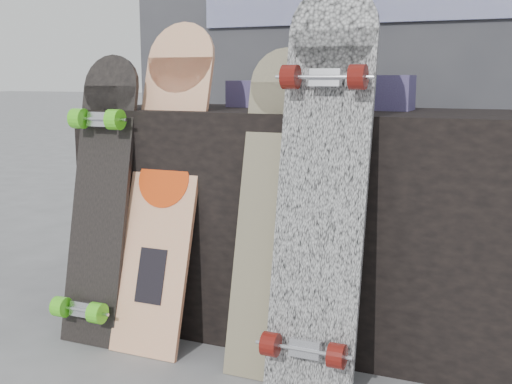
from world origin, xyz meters
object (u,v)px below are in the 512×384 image
at_px(longboard_geisha, 166,175).
at_px(skateboard_dark, 99,195).
at_px(vendor_table, 312,221).
at_px(longboard_celtic, 273,201).
at_px(longboard_cascadia, 321,182).

distance_m(longboard_geisha, skateboard_dark, 0.25).
xyz_separation_m(vendor_table, longboard_celtic, (-0.01, -0.34, 0.13)).
relative_size(vendor_table, skateboard_dark, 1.61).
bearing_deg(skateboard_dark, longboard_cascadia, -3.04).
height_order(vendor_table, longboard_cascadia, longboard_cascadia).
bearing_deg(skateboard_dark, longboard_geisha, 17.24).
xyz_separation_m(vendor_table, longboard_cascadia, (0.16, -0.41, 0.21)).
distance_m(vendor_table, longboard_celtic, 0.37).
xyz_separation_m(longboard_celtic, longboard_cascadia, (0.18, -0.06, 0.08)).
bearing_deg(longboard_celtic, vendor_table, 87.72).
bearing_deg(longboard_celtic, skateboard_dark, -178.14).
bearing_deg(vendor_table, skateboard_dark, -150.99).
relative_size(longboard_celtic, longboard_cascadia, 0.85).
distance_m(longboard_celtic, skateboard_dark, 0.64).
xyz_separation_m(longboard_celtic, skateboard_dark, (-0.64, -0.02, -0.02)).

